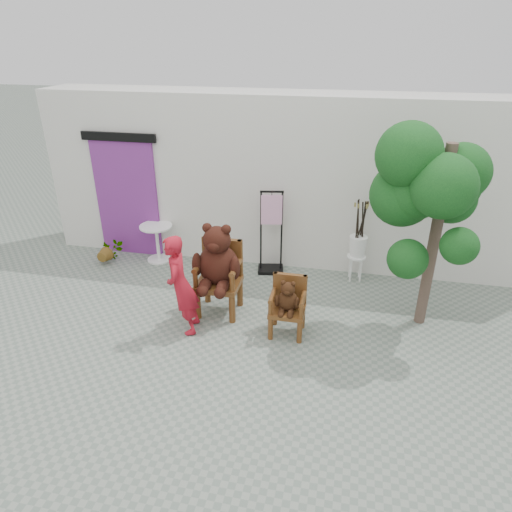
{
  "coord_description": "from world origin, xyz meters",
  "views": [
    {
      "loc": [
        1.02,
        -4.85,
        3.9
      ],
      "look_at": [
        -0.21,
        1.0,
        0.95
      ],
      "focal_mm": 32.0,
      "sensor_mm": 36.0,
      "label": 1
    }
  ],
  "objects_px": {
    "tree": "(430,188)",
    "chair_small": "(288,301)",
    "display_stand": "(271,242)",
    "chair_big": "(218,264)",
    "cafe_table": "(157,239)",
    "person": "(181,286)",
    "stool_bucket": "(358,246)"
  },
  "relations": [
    {
      "from": "stool_bucket",
      "to": "tree",
      "type": "height_order",
      "value": "tree"
    },
    {
      "from": "display_stand",
      "to": "tree",
      "type": "relative_size",
      "value": 0.52
    },
    {
      "from": "stool_bucket",
      "to": "tree",
      "type": "xyz_separation_m",
      "value": [
        0.79,
        -1.16,
        1.43
      ]
    },
    {
      "from": "stool_bucket",
      "to": "cafe_table",
      "type": "bearing_deg",
      "value": 180.0
    },
    {
      "from": "tree",
      "to": "chair_small",
      "type": "bearing_deg",
      "value": -159.94
    },
    {
      "from": "stool_bucket",
      "to": "chair_small",
      "type": "bearing_deg",
      "value": -117.45
    },
    {
      "from": "person",
      "to": "cafe_table",
      "type": "height_order",
      "value": "person"
    },
    {
      "from": "tree",
      "to": "display_stand",
      "type": "bearing_deg",
      "value": 153.03
    },
    {
      "from": "stool_bucket",
      "to": "chair_big",
      "type": "bearing_deg",
      "value": -144.25
    },
    {
      "from": "chair_big",
      "to": "display_stand",
      "type": "distance_m",
      "value": 1.57
    },
    {
      "from": "display_stand",
      "to": "tree",
      "type": "distance_m",
      "value": 2.96
    },
    {
      "from": "person",
      "to": "display_stand",
      "type": "relative_size",
      "value": 0.97
    },
    {
      "from": "person",
      "to": "chair_small",
      "type": "bearing_deg",
      "value": 90.22
    },
    {
      "from": "display_stand",
      "to": "tree",
      "type": "height_order",
      "value": "tree"
    },
    {
      "from": "display_stand",
      "to": "stool_bucket",
      "type": "relative_size",
      "value": 1.04
    },
    {
      "from": "chair_small",
      "to": "person",
      "type": "bearing_deg",
      "value": -170.22
    },
    {
      "from": "tree",
      "to": "person",
      "type": "bearing_deg",
      "value": -164.55
    },
    {
      "from": "chair_big",
      "to": "display_stand",
      "type": "bearing_deg",
      "value": 69.73
    },
    {
      "from": "cafe_table",
      "to": "tree",
      "type": "bearing_deg",
      "value": -14.71
    },
    {
      "from": "tree",
      "to": "stool_bucket",
      "type": "bearing_deg",
      "value": 124.11
    },
    {
      "from": "chair_big",
      "to": "stool_bucket",
      "type": "height_order",
      "value": "chair_big"
    },
    {
      "from": "person",
      "to": "cafe_table",
      "type": "bearing_deg",
      "value": -158.11
    },
    {
      "from": "chair_big",
      "to": "stool_bucket",
      "type": "distance_m",
      "value": 2.51
    },
    {
      "from": "display_stand",
      "to": "stool_bucket",
      "type": "distance_m",
      "value": 1.49
    },
    {
      "from": "tree",
      "to": "chair_big",
      "type": "bearing_deg",
      "value": -173.96
    },
    {
      "from": "cafe_table",
      "to": "stool_bucket",
      "type": "relative_size",
      "value": 0.48
    },
    {
      "from": "chair_big",
      "to": "chair_small",
      "type": "relative_size",
      "value": 1.7
    },
    {
      "from": "cafe_table",
      "to": "tree",
      "type": "relative_size",
      "value": 0.24
    },
    {
      "from": "stool_bucket",
      "to": "person",
      "type": "bearing_deg",
      "value": -139.54
    },
    {
      "from": "stool_bucket",
      "to": "tree",
      "type": "relative_size",
      "value": 0.5
    },
    {
      "from": "cafe_table",
      "to": "stool_bucket",
      "type": "distance_m",
      "value": 3.65
    },
    {
      "from": "cafe_table",
      "to": "display_stand",
      "type": "xyz_separation_m",
      "value": [
        2.15,
        -0.0,
        0.14
      ]
    }
  ]
}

